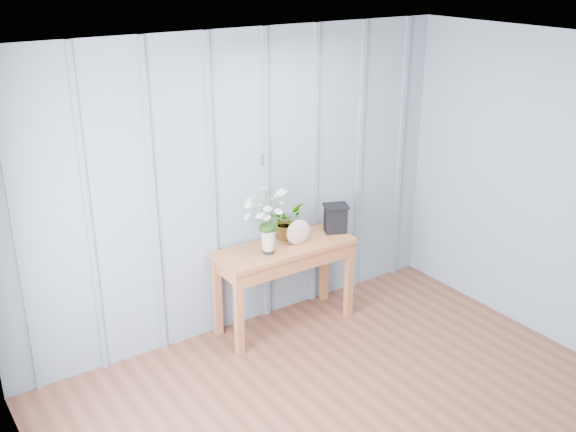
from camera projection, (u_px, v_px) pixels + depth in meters
room_shell at (343, 132)px, 4.17m from camera, size 4.00×4.50×2.50m
sideboard at (285, 258)px, 5.64m from camera, size 1.20×0.45×0.75m
daisy_vase at (268, 211)px, 5.32m from camera, size 0.41×0.31×0.58m
spider_plant at (286, 221)px, 5.69m from camera, size 0.34×0.32×0.31m
felt_disc_vessel at (298, 232)px, 5.58m from camera, size 0.23×0.09×0.22m
carved_box at (336, 218)px, 5.83m from camera, size 0.25×0.23×0.25m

